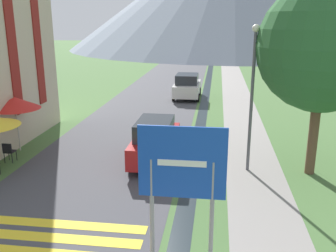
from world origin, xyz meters
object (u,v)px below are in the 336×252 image
(road_sign, at_px, (182,177))
(cafe_chair_far_right, at_px, (9,151))
(parked_car_far, at_px, (187,86))
(tree_by_path, at_px, (323,47))
(streetlamp, at_px, (252,88))
(cafe_umbrella_rear_red, at_px, (15,103))
(parked_car_near, at_px, (155,141))

(road_sign, distance_m, cafe_chair_far_right, 9.92)
(parked_car_far, xyz_separation_m, tree_by_path, (5.86, -13.60, 3.87))
(road_sign, distance_m, streetlamp, 6.80)
(road_sign, height_order, cafe_chair_far_right, road_sign)
(road_sign, height_order, cafe_umbrella_rear_red, road_sign)
(parked_car_near, distance_m, cafe_umbrella_rear_red, 6.46)
(road_sign, height_order, streetlamp, streetlamp)
(parked_car_near, xyz_separation_m, streetlamp, (3.74, -0.40, 2.35))
(parked_car_far, relative_size, cafe_chair_far_right, 4.66)
(parked_car_far, bearing_deg, streetlamp, -75.52)
(parked_car_near, bearing_deg, parked_car_far, 89.00)
(cafe_umbrella_rear_red, relative_size, tree_by_path, 0.34)
(streetlamp, bearing_deg, parked_car_near, 173.86)
(streetlamp, xyz_separation_m, tree_by_path, (2.35, -0.01, 1.52))
(cafe_chair_far_right, bearing_deg, parked_car_far, 59.38)
(cafe_umbrella_rear_red, bearing_deg, parked_car_near, -5.15)
(streetlamp, relative_size, tree_by_path, 0.78)
(road_sign, xyz_separation_m, parked_car_far, (-1.51, 20.03, -1.47))
(road_sign, bearing_deg, cafe_umbrella_rear_red, 137.33)
(road_sign, relative_size, streetlamp, 0.64)
(road_sign, xyz_separation_m, streetlamp, (2.00, 6.44, 0.89))
(road_sign, xyz_separation_m, parked_car_near, (-1.74, 6.84, -1.47))
(parked_car_far, relative_size, tree_by_path, 0.56)
(parked_car_near, distance_m, streetlamp, 4.44)
(cafe_chair_far_right, bearing_deg, cafe_umbrella_rear_red, 95.81)
(parked_car_near, xyz_separation_m, parked_car_far, (0.23, 13.19, 0.00))
(cafe_chair_far_right, bearing_deg, road_sign, -44.49)
(cafe_chair_far_right, relative_size, cafe_umbrella_rear_red, 0.35)
(parked_car_near, bearing_deg, cafe_chair_far_right, -171.51)
(road_sign, relative_size, parked_car_near, 0.87)
(parked_car_near, bearing_deg, cafe_umbrella_rear_red, 174.85)
(cafe_umbrella_rear_red, bearing_deg, road_sign, -42.67)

